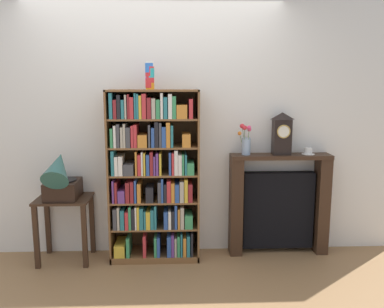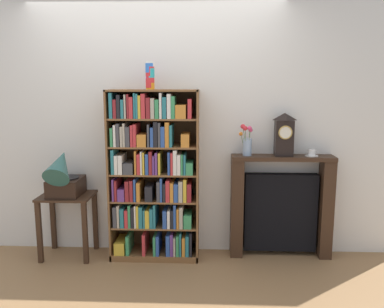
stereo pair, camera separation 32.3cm
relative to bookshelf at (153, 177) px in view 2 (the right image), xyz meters
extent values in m
cube|color=#997047|center=(0.01, -0.05, -0.83)|extent=(7.71, 6.40, 0.02)
cube|color=silver|center=(0.20, 0.23, 0.48)|extent=(4.71, 0.08, 2.60)
cube|color=brown|center=(-0.41, 0.01, 0.01)|extent=(0.02, 0.35, 1.67)
cube|color=brown|center=(0.44, 0.01, 0.01)|extent=(0.02, 0.35, 1.67)
cube|color=brown|center=(0.01, 0.18, 0.01)|extent=(0.87, 0.01, 1.67)
cube|color=brown|center=(0.01, 0.01, 0.83)|extent=(0.87, 0.35, 0.02)
cube|color=brown|center=(0.01, 0.01, -0.79)|extent=(0.87, 0.35, 0.06)
cube|color=gold|center=(-0.33, -0.01, -0.70)|extent=(0.10, 0.28, 0.12)
cube|color=#388E56|center=(-0.25, -0.01, -0.67)|extent=(0.03, 0.28, 0.19)
cube|color=#C63338|center=(-0.09, -0.01, -0.66)|extent=(0.03, 0.29, 0.21)
cube|color=#388E56|center=(0.02, -0.03, -0.67)|extent=(0.03, 0.25, 0.19)
cube|color=#2D519E|center=(0.05, -0.01, -0.67)|extent=(0.03, 0.28, 0.20)
cube|color=#2D519E|center=(0.15, -0.04, -0.66)|extent=(0.04, 0.23, 0.20)
cube|color=#663884|center=(0.19, -0.01, -0.66)|extent=(0.03, 0.29, 0.22)
cube|color=#B2A893|center=(0.21, -0.03, -0.67)|extent=(0.02, 0.24, 0.19)
cube|color=#388E56|center=(0.24, -0.01, -0.66)|extent=(0.03, 0.29, 0.21)
cube|color=teal|center=(0.27, -0.04, -0.65)|extent=(0.02, 0.23, 0.23)
cube|color=orange|center=(0.30, -0.01, -0.67)|extent=(0.03, 0.29, 0.19)
cube|color=teal|center=(0.34, -0.03, -0.66)|extent=(0.03, 0.24, 0.21)
cube|color=black|center=(0.37, -0.03, -0.65)|extent=(0.02, 0.24, 0.24)
cube|color=brown|center=(0.01, 0.01, -0.49)|extent=(0.83, 0.33, 0.02)
cube|color=#424247|center=(-0.36, -0.02, -0.38)|extent=(0.03, 0.26, 0.21)
cube|color=#B2A893|center=(-0.33, -0.01, -0.37)|extent=(0.02, 0.29, 0.22)
cube|color=teal|center=(-0.29, -0.02, -0.39)|extent=(0.04, 0.28, 0.19)
cube|color=#C63338|center=(-0.25, -0.03, -0.39)|extent=(0.03, 0.25, 0.17)
cube|color=#388E56|center=(-0.22, -0.03, -0.37)|extent=(0.02, 0.26, 0.22)
cube|color=black|center=(-0.19, -0.03, -0.38)|extent=(0.03, 0.25, 0.21)
cube|color=white|center=(-0.16, -0.03, -0.37)|extent=(0.02, 0.25, 0.22)
cube|color=gold|center=(-0.14, -0.02, -0.37)|extent=(0.02, 0.27, 0.22)
cube|color=teal|center=(-0.11, -0.03, -0.38)|extent=(0.04, 0.24, 0.21)
cube|color=teal|center=(-0.08, -0.03, -0.39)|extent=(0.02, 0.25, 0.18)
cube|color=gold|center=(-0.05, -0.02, -0.39)|extent=(0.04, 0.26, 0.17)
cube|color=teal|center=(-0.01, -0.03, -0.39)|extent=(0.03, 0.24, 0.19)
cube|color=teal|center=(0.02, 0.00, -0.37)|extent=(0.02, 0.30, 0.23)
cube|color=#2D519E|center=(0.12, -0.01, -0.40)|extent=(0.04, 0.30, 0.17)
cube|color=white|center=(0.16, -0.02, -0.39)|extent=(0.03, 0.28, 0.17)
cube|color=black|center=(0.19, -0.03, -0.39)|extent=(0.03, 0.24, 0.18)
cube|color=#2D519E|center=(0.22, -0.01, -0.36)|extent=(0.02, 0.29, 0.24)
cube|color=orange|center=(0.25, -0.04, -0.38)|extent=(0.02, 0.23, 0.20)
cube|color=#B2A893|center=(0.28, -0.01, -0.38)|extent=(0.03, 0.28, 0.21)
cube|color=#388E56|center=(0.34, -0.03, -0.42)|extent=(0.08, 0.24, 0.13)
cube|color=brown|center=(0.01, 0.01, -0.23)|extent=(0.83, 0.33, 0.02)
cube|color=#663884|center=(-0.37, -0.03, -0.11)|extent=(0.02, 0.24, 0.21)
cube|color=maroon|center=(-0.34, -0.01, -0.12)|extent=(0.02, 0.29, 0.20)
cube|color=#663884|center=(-0.29, -0.02, -0.16)|extent=(0.07, 0.27, 0.12)
cube|color=maroon|center=(-0.24, 0.00, -0.12)|extent=(0.04, 0.30, 0.20)
cube|color=maroon|center=(-0.19, -0.03, -0.12)|extent=(0.03, 0.26, 0.20)
cube|color=#2D519E|center=(-0.16, -0.03, -0.11)|extent=(0.02, 0.24, 0.22)
cube|color=orange|center=(-0.13, 0.00, -0.13)|extent=(0.03, 0.30, 0.18)
cube|color=black|center=(-0.03, -0.04, -0.14)|extent=(0.07, 0.22, 0.15)
cube|color=#424247|center=(0.06, -0.01, -0.12)|extent=(0.03, 0.29, 0.20)
cube|color=#2D519E|center=(0.09, -0.02, -0.10)|extent=(0.02, 0.26, 0.23)
cube|color=black|center=(0.12, -0.03, -0.13)|extent=(0.03, 0.25, 0.18)
cube|color=#C63338|center=(0.15, -0.04, -0.11)|extent=(0.04, 0.23, 0.21)
cube|color=orange|center=(0.19, -0.01, -0.12)|extent=(0.03, 0.28, 0.19)
cube|color=#2D519E|center=(0.23, -0.01, -0.13)|extent=(0.04, 0.29, 0.17)
cube|color=#B2A893|center=(0.28, 0.00, -0.12)|extent=(0.04, 0.30, 0.20)
cube|color=gold|center=(0.32, -0.03, -0.11)|extent=(0.03, 0.24, 0.22)
cube|color=maroon|center=(0.36, -0.02, -0.13)|extent=(0.04, 0.27, 0.17)
cube|color=brown|center=(0.01, 0.01, 0.04)|extent=(0.83, 0.33, 0.02)
cube|color=teal|center=(-0.37, -0.03, 0.16)|extent=(0.03, 0.25, 0.23)
cube|color=white|center=(-0.33, -0.02, 0.14)|extent=(0.03, 0.27, 0.18)
cube|color=white|center=(-0.29, -0.03, 0.14)|extent=(0.04, 0.24, 0.18)
cube|color=#424247|center=(-0.22, -0.01, 0.10)|extent=(0.09, 0.28, 0.11)
cube|color=orange|center=(-0.15, 0.00, 0.16)|extent=(0.02, 0.30, 0.23)
cube|color=#C63338|center=(-0.12, -0.02, 0.15)|extent=(0.03, 0.27, 0.19)
cube|color=white|center=(-0.09, -0.03, 0.16)|extent=(0.02, 0.25, 0.22)
cube|color=gold|center=(-0.07, -0.04, 0.15)|extent=(0.02, 0.23, 0.21)
cube|color=#2D519E|center=(-0.04, -0.01, 0.15)|extent=(0.03, 0.28, 0.20)
cube|color=maroon|center=(-0.01, -0.02, 0.16)|extent=(0.03, 0.28, 0.22)
cube|color=#663884|center=(0.02, 0.00, 0.14)|extent=(0.02, 0.30, 0.18)
cube|color=#663884|center=(0.05, 0.00, 0.15)|extent=(0.02, 0.30, 0.21)
cube|color=gold|center=(0.08, -0.01, 0.15)|extent=(0.02, 0.30, 0.21)
cube|color=#2D519E|center=(0.17, -0.03, 0.16)|extent=(0.02, 0.24, 0.21)
cube|color=#C63338|center=(0.19, 0.00, 0.15)|extent=(0.02, 0.30, 0.21)
cube|color=white|center=(0.23, -0.03, 0.17)|extent=(0.03, 0.24, 0.24)
cube|color=white|center=(0.26, -0.04, 0.14)|extent=(0.03, 0.23, 0.19)
cube|color=#388E56|center=(0.29, -0.03, 0.14)|extent=(0.02, 0.25, 0.19)
cube|color=teal|center=(0.32, -0.02, 0.14)|extent=(0.02, 0.26, 0.19)
cube|color=#388E56|center=(0.36, -0.04, 0.11)|extent=(0.06, 0.23, 0.12)
cube|color=brown|center=(0.01, 0.01, 0.30)|extent=(0.83, 0.33, 0.02)
cube|color=#388E56|center=(-0.37, -0.02, 0.40)|extent=(0.02, 0.27, 0.18)
cube|color=white|center=(-0.34, -0.04, 0.41)|extent=(0.02, 0.23, 0.20)
cube|color=#424247|center=(-0.31, -0.02, 0.42)|extent=(0.03, 0.26, 0.22)
cube|color=#B2A893|center=(-0.27, -0.01, 0.41)|extent=(0.02, 0.28, 0.19)
cube|color=#B2A893|center=(-0.25, -0.02, 0.42)|extent=(0.02, 0.27, 0.22)
cube|color=#424247|center=(-0.22, -0.04, 0.41)|extent=(0.04, 0.23, 0.19)
cube|color=#C63338|center=(-0.18, -0.04, 0.41)|extent=(0.02, 0.23, 0.20)
cube|color=#C63338|center=(-0.15, -0.01, 0.42)|extent=(0.03, 0.29, 0.21)
cube|color=orange|center=(-0.09, -0.03, 0.37)|extent=(0.09, 0.24, 0.12)
cube|color=#424247|center=(-0.02, 0.00, 0.42)|extent=(0.02, 0.30, 0.21)
cube|color=#2D519E|center=(0.01, 0.00, 0.40)|extent=(0.03, 0.30, 0.18)
cube|color=black|center=(0.05, -0.02, 0.43)|extent=(0.04, 0.27, 0.24)
cube|color=#424247|center=(0.08, -0.02, 0.43)|extent=(0.02, 0.28, 0.23)
cube|color=#2D519E|center=(0.11, -0.01, 0.41)|extent=(0.04, 0.29, 0.19)
cube|color=orange|center=(0.15, -0.01, 0.43)|extent=(0.04, 0.30, 0.23)
cube|color=teal|center=(0.19, -0.03, 0.41)|extent=(0.02, 0.25, 0.20)
cube|color=orange|center=(0.32, -0.04, 0.37)|extent=(0.08, 0.23, 0.12)
cube|color=brown|center=(0.01, 0.01, 0.57)|extent=(0.83, 0.33, 0.02)
cube|color=teal|center=(-0.36, -0.01, 0.70)|extent=(0.03, 0.29, 0.24)
cube|color=maroon|center=(-0.33, -0.03, 0.66)|extent=(0.03, 0.24, 0.17)
cube|color=black|center=(-0.29, -0.01, 0.69)|extent=(0.03, 0.28, 0.22)
cube|color=teal|center=(-0.26, -0.03, 0.66)|extent=(0.03, 0.24, 0.17)
cube|color=#B2A893|center=(-0.23, -0.03, 0.69)|extent=(0.02, 0.26, 0.22)
cube|color=maroon|center=(-0.21, -0.01, 0.69)|extent=(0.02, 0.29, 0.22)
cube|color=#C63338|center=(-0.18, -0.01, 0.68)|extent=(0.04, 0.28, 0.20)
cube|color=teal|center=(-0.14, -0.01, 0.69)|extent=(0.02, 0.30, 0.23)
cube|color=teal|center=(-0.12, -0.02, 0.69)|extent=(0.02, 0.27, 0.23)
cube|color=gold|center=(-0.10, -0.01, 0.68)|extent=(0.02, 0.29, 0.21)
cube|color=#C63338|center=(-0.06, -0.03, 0.69)|extent=(0.04, 0.24, 0.23)
cube|color=maroon|center=(-0.02, -0.01, 0.67)|extent=(0.04, 0.28, 0.19)
cube|color=#B2A893|center=(0.02, -0.02, 0.67)|extent=(0.03, 0.27, 0.19)
cube|color=#388E56|center=(0.06, -0.02, 0.66)|extent=(0.04, 0.26, 0.17)
cube|color=white|center=(0.10, -0.03, 0.70)|extent=(0.02, 0.24, 0.24)
cube|color=teal|center=(0.13, -0.02, 0.68)|extent=(0.04, 0.27, 0.20)
cube|color=white|center=(0.17, 0.00, 0.69)|extent=(0.03, 0.30, 0.23)
cube|color=#388E56|center=(0.21, -0.03, 0.68)|extent=(0.03, 0.25, 0.21)
cube|color=orange|center=(0.28, -0.05, 0.64)|extent=(0.10, 0.20, 0.13)
cube|color=#C63338|center=(0.36, -0.01, 0.67)|extent=(0.04, 0.29, 0.18)
cylinder|color=orange|center=(-0.01, 0.00, 0.89)|extent=(0.08, 0.08, 0.09)
cylinder|color=red|center=(-0.02, 0.00, 0.90)|extent=(0.08, 0.08, 0.09)
cylinder|color=purple|center=(-0.02, 0.00, 0.92)|extent=(0.08, 0.08, 0.09)
cylinder|color=pink|center=(-0.02, 0.00, 0.93)|extent=(0.08, 0.08, 0.09)
cylinder|color=red|center=(-0.01, 0.00, 0.95)|extent=(0.08, 0.08, 0.09)
cylinder|color=green|center=(-0.02, 0.00, 0.96)|extent=(0.08, 0.08, 0.09)
cylinder|color=white|center=(-0.01, 0.00, 0.98)|extent=(0.08, 0.08, 0.09)
cylinder|color=#28B2B7|center=(-0.01, 0.00, 0.99)|extent=(0.08, 0.08, 0.09)
cylinder|color=red|center=(-0.01, 0.00, 1.01)|extent=(0.08, 0.08, 0.09)
cylinder|color=purple|center=(-0.02, 0.00, 1.02)|extent=(0.08, 0.08, 0.09)
cylinder|color=blue|center=(-0.02, 0.00, 1.04)|extent=(0.08, 0.08, 0.09)
cylinder|color=white|center=(-0.01, 0.00, 1.06)|extent=(0.08, 0.08, 0.09)
cube|color=#382316|center=(-0.86, -0.02, -0.20)|extent=(0.51, 0.41, 0.02)
cube|color=#382316|center=(-1.09, -0.20, -0.52)|extent=(0.04, 0.04, 0.61)
cube|color=#382316|center=(-0.64, -0.20, -0.52)|extent=(0.04, 0.04, 0.61)
cube|color=#382316|center=(-1.09, 0.15, -0.52)|extent=(0.04, 0.04, 0.61)
cube|color=#382316|center=(-0.64, 0.15, -0.52)|extent=(0.04, 0.04, 0.61)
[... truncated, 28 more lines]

